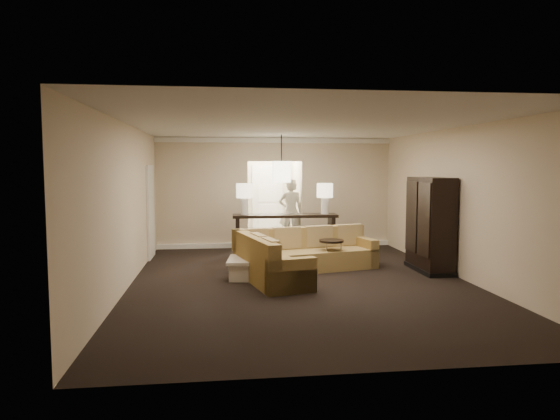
{
  "coord_description": "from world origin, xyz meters",
  "views": [
    {
      "loc": [
        -1.45,
        -8.7,
        2.07
      ],
      "look_at": [
        -0.22,
        1.2,
        1.2
      ],
      "focal_mm": 32.0,
      "sensor_mm": 36.0,
      "label": 1
    }
  ],
  "objects": [
    {
      "name": "drink_table",
      "position": [
        0.78,
        0.95,
        0.44
      ],
      "size": [
        0.49,
        0.49,
        0.61
      ],
      "rotation": [
        0.0,
        0.0,
        -0.24
      ],
      "color": "black",
      "rests_on": "ground"
    },
    {
      "name": "side_door",
      "position": [
        -2.97,
        2.8,
        1.05
      ],
      "size": [
        0.05,
        0.9,
        2.1
      ],
      "primitive_type": "cube",
      "color": "white",
      "rests_on": "ground"
    },
    {
      "name": "foyer",
      "position": [
        0.0,
        5.34,
        1.3
      ],
      "size": [
        1.44,
        2.02,
        2.8
      ],
      "color": "beige",
      "rests_on": "ground"
    },
    {
      "name": "coffee_table",
      "position": [
        -0.83,
        0.47,
        0.19
      ],
      "size": [
        1.01,
        1.01,
        0.38
      ],
      "rotation": [
        0.0,
        0.0,
        -0.12
      ],
      "color": "white",
      "rests_on": "ground"
    },
    {
      "name": "baseboard",
      "position": [
        0.0,
        3.95,
        0.06
      ],
      "size": [
        6.0,
        0.1,
        0.12
      ],
      "primitive_type": "cube",
      "color": "white",
      "rests_on": "ground"
    },
    {
      "name": "ceiling",
      "position": [
        0.0,
        0.0,
        2.8
      ],
      "size": [
        6.0,
        8.0,
        0.02
      ],
      "primitive_type": "cube",
      "color": "silver",
      "rests_on": "wall_back"
    },
    {
      "name": "pendant_light",
      "position": [
        0.0,
        2.7,
        1.95
      ],
      "size": [
        0.38,
        0.38,
        1.09
      ],
      "color": "black",
      "rests_on": "ceiling"
    },
    {
      "name": "armoire",
      "position": [
        2.69,
        0.62,
        0.89
      ],
      "size": [
        0.55,
        1.29,
        1.86
      ],
      "color": "black",
      "rests_on": "ground"
    },
    {
      "name": "person",
      "position": [
        0.45,
        4.3,
        0.97
      ],
      "size": [
        0.76,
        0.57,
        1.94
      ],
      "primitive_type": "imported",
      "rotation": [
        0.0,
        0.0,
        2.98
      ],
      "color": "beige",
      "rests_on": "ground"
    },
    {
      "name": "sectional_sofa",
      "position": [
        0.04,
        0.65,
        0.34
      ],
      "size": [
        2.96,
        2.76,
        0.85
      ],
      "rotation": [
        0.0,
        0.0,
        0.23
      ],
      "color": "brown",
      "rests_on": "ground"
    },
    {
      "name": "crown_molding",
      "position": [
        0.0,
        3.95,
        2.73
      ],
      "size": [
        6.0,
        0.1,
        0.12
      ],
      "primitive_type": "cube",
      "color": "white",
      "rests_on": "wall_back"
    },
    {
      "name": "wall_left",
      "position": [
        -3.0,
        0.0,
        1.4
      ],
      "size": [
        0.04,
        8.0,
        2.8
      ],
      "primitive_type": "cube",
      "color": "beige",
      "rests_on": "ground"
    },
    {
      "name": "console_table",
      "position": [
        0.11,
        2.87,
        0.56
      ],
      "size": [
        2.47,
        0.63,
        0.95
      ],
      "rotation": [
        0.0,
        0.0,
        -0.03
      ],
      "color": "black",
      "rests_on": "ground"
    },
    {
      "name": "wall_back",
      "position": [
        0.0,
        4.0,
        1.4
      ],
      "size": [
        6.0,
        0.04,
        2.8
      ],
      "primitive_type": "cube",
      "color": "beige",
      "rests_on": "ground"
    },
    {
      "name": "wall_front",
      "position": [
        0.0,
        -4.0,
        1.4
      ],
      "size": [
        6.0,
        0.04,
        2.8
      ],
      "primitive_type": "cube",
      "color": "beige",
      "rests_on": "ground"
    },
    {
      "name": "wall_right",
      "position": [
        3.0,
        0.0,
        1.4
      ],
      "size": [
        0.04,
        8.0,
        2.8
      ],
      "primitive_type": "cube",
      "color": "beige",
      "rests_on": "ground"
    },
    {
      "name": "table_lamp_right",
      "position": [
        1.05,
        2.84,
        1.43
      ],
      "size": [
        0.38,
        0.38,
        0.73
      ],
      "color": "silver",
      "rests_on": "console_table"
    },
    {
      "name": "ground",
      "position": [
        0.0,
        0.0,
        0.0
      ],
      "size": [
        8.0,
        8.0,
        0.0
      ],
      "primitive_type": "plane",
      "color": "black",
      "rests_on": "ground"
    },
    {
      "name": "table_lamp_left",
      "position": [
        -0.84,
        2.89,
        1.43
      ],
      "size": [
        0.38,
        0.38,
        0.73
      ],
      "color": "silver",
      "rests_on": "console_table"
    }
  ]
}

